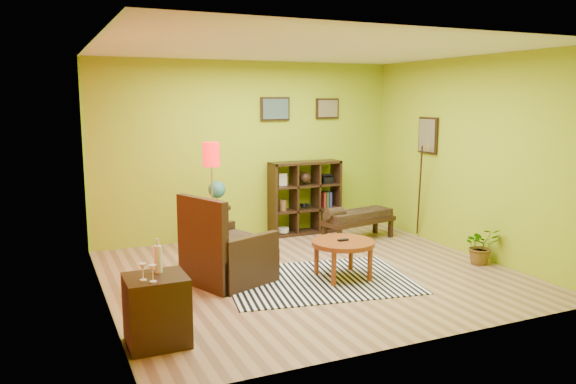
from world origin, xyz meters
name	(u,v)px	position (x,y,z in m)	size (l,w,h in m)	color
ground	(311,274)	(0.00, 0.00, 0.00)	(5.00, 5.00, 0.00)	#A67F5B
room_shell	(304,133)	(-0.09, 0.01, 1.80)	(5.04, 4.54, 2.82)	#94AF1A
zebra_rug	(319,280)	(-0.04, -0.29, 0.01)	(2.24, 1.59, 0.01)	white
coffee_table	(343,246)	(0.28, -0.32, 0.41)	(0.78, 0.78, 0.50)	maroon
armchair	(225,256)	(-1.09, 0.14, 0.33)	(1.15, 1.14, 1.08)	black
side_cabinet	(157,310)	(-2.20, -1.29, 0.32)	(0.54, 0.49, 0.95)	black
floor_lamp	(211,165)	(-0.93, 1.19, 1.32)	(0.25, 0.25, 1.63)	silver
globe_table	(217,197)	(-0.68, 1.79, 0.76)	(0.41, 0.41, 1.00)	black
cube_shelf	(306,197)	(0.91, 2.03, 0.60)	(1.20, 0.35, 1.20)	black
bench	(357,217)	(1.44, 1.27, 0.37)	(1.30, 0.68, 0.57)	black
potted_plant	(481,250)	(2.30, -0.54, 0.20)	(0.46, 0.51, 0.39)	#26661E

